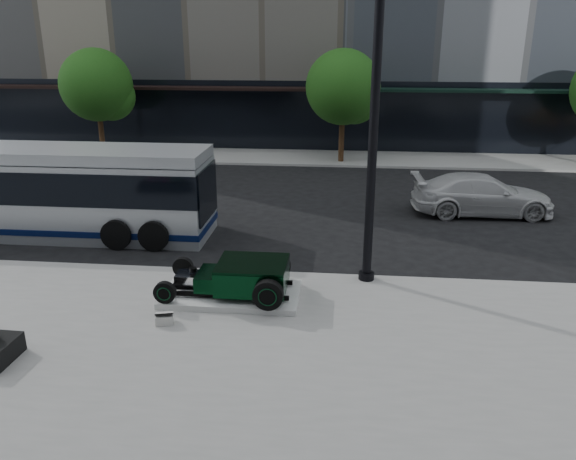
# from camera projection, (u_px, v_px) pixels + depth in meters

# --- Properties ---
(ground) EXTENTS (120.00, 120.00, 0.00)m
(ground) POSITION_uv_depth(u_px,v_px,m) (303.00, 250.00, 17.53)
(ground) COLOR black
(ground) RESTS_ON ground
(sidewalk_far) EXTENTS (70.00, 4.00, 0.12)m
(sidewalk_far) POSITION_uv_depth(u_px,v_px,m) (323.00, 158.00, 30.68)
(sidewalk_far) COLOR gray
(sidewalk_far) RESTS_ON ground
(street_trees) EXTENTS (29.80, 3.80, 5.70)m
(street_trees) POSITION_uv_depth(u_px,v_px,m) (346.00, 90.00, 28.49)
(street_trees) COLOR black
(street_trees) RESTS_ON sidewalk_far
(display_plinth) EXTENTS (3.40, 1.80, 0.15)m
(display_plinth) POSITION_uv_depth(u_px,v_px,m) (231.00, 294.00, 14.10)
(display_plinth) COLOR silver
(display_plinth) RESTS_ON sidewalk_near
(hot_rod) EXTENTS (3.22, 2.00, 0.81)m
(hot_rod) POSITION_uv_depth(u_px,v_px,m) (244.00, 276.00, 13.90)
(hot_rod) COLOR black
(hot_rod) RESTS_ON display_plinth
(info_plaque) EXTENTS (0.46, 0.39, 0.31)m
(info_plaque) POSITION_uv_depth(u_px,v_px,m) (164.00, 318.00, 12.77)
(info_plaque) COLOR silver
(info_plaque) RESTS_ON sidewalk_near
(lamppost) EXTENTS (0.42, 0.42, 7.71)m
(lamppost) POSITION_uv_depth(u_px,v_px,m) (373.00, 148.00, 14.01)
(lamppost) COLOR black
(lamppost) RESTS_ON sidewalk_near
(transit_bus) EXTENTS (12.12, 2.88, 2.92)m
(transit_bus) POSITION_uv_depth(u_px,v_px,m) (31.00, 190.00, 18.71)
(transit_bus) COLOR #ADB2B7
(transit_bus) RESTS_ON ground
(white_sedan) EXTENTS (5.24, 2.33, 1.49)m
(white_sedan) POSITION_uv_depth(u_px,v_px,m) (482.00, 195.00, 20.92)
(white_sedan) COLOR silver
(white_sedan) RESTS_ON ground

